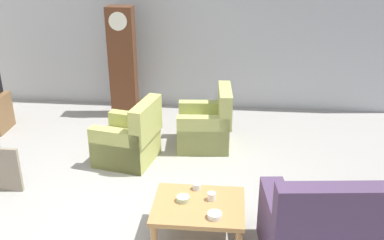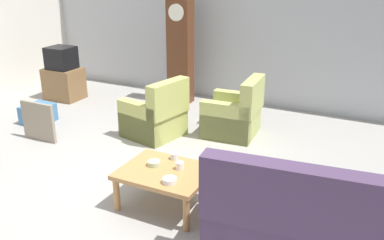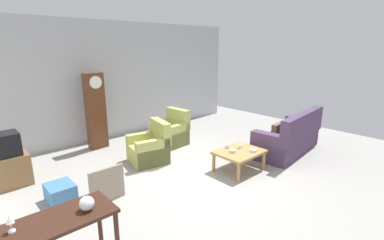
{
  "view_description": "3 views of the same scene",
  "coord_description": "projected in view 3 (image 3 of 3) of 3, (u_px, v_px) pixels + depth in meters",
  "views": [
    {
      "loc": [
        0.99,
        -4.22,
        3.1
      ],
      "look_at": [
        0.49,
        1.1,
        0.76
      ],
      "focal_mm": 41.6,
      "sensor_mm": 36.0,
      "label": 1
    },
    {
      "loc": [
        2.78,
        -3.85,
        2.57
      ],
      "look_at": [
        0.6,
        0.5,
        0.71
      ],
      "focal_mm": 39.58,
      "sensor_mm": 36.0,
      "label": 2
    },
    {
      "loc": [
        -3.7,
        -3.68,
        2.53
      ],
      "look_at": [
        0.66,
        1.1,
        0.82
      ],
      "focal_mm": 26.15,
      "sensor_mm": 36.0,
      "label": 3
    }
  ],
  "objects": [
    {
      "name": "bowl_shallow_green",
      "position": [
        233.0,
        151.0,
        5.71
      ],
      "size": [
        0.14,
        0.14,
        0.05
      ],
      "primitive_type": "cylinder",
      "color": "#B2C69E",
      "rests_on": "coffee_table_wood"
    },
    {
      "name": "glass_dome_cloche",
      "position": [
        87.0,
        203.0,
        3.07
      ],
      "size": [
        0.16,
        0.16,
        0.16
      ],
      "primitive_type": "sphere",
      "color": "silver",
      "rests_on": "console_table_dark"
    },
    {
      "name": "coffee_table_wood",
      "position": [
        239.0,
        154.0,
        5.81
      ],
      "size": [
        0.96,
        0.76,
        0.43
      ],
      "color": "#B27F47",
      "rests_on": "ground_plane"
    },
    {
      "name": "wine_glass_mid",
      "position": [
        10.0,
        221.0,
        2.69
      ],
      "size": [
        0.08,
        0.08,
        0.19
      ],
      "color": "silver",
      "rests_on": "console_table_dark"
    },
    {
      "name": "cup_white_porcelain",
      "position": [
        240.0,
        146.0,
        5.93
      ],
      "size": [
        0.09,
        0.09,
        0.08
      ],
      "primitive_type": "cylinder",
      "color": "white",
      "rests_on": "coffee_table_wood"
    },
    {
      "name": "armchair_olive_far",
      "position": [
        171.0,
        133.0,
        7.38
      ],
      "size": [
        0.84,
        0.81,
        0.92
      ],
      "color": "tan",
      "rests_on": "ground_plane"
    },
    {
      "name": "armchair_olive_near",
      "position": [
        150.0,
        149.0,
        6.27
      ],
      "size": [
        0.93,
        0.91,
        0.92
      ],
      "color": "tan",
      "rests_on": "ground_plane"
    },
    {
      "name": "ground_plane",
      "position": [
        204.0,
        175.0,
        5.68
      ],
      "size": [
        10.4,
        10.4,
        0.0
      ],
      "primitive_type": "plane",
      "color": "#999691"
    },
    {
      "name": "tv_stand_cabinet",
      "position": [
        9.0,
        170.0,
        5.18
      ],
      "size": [
        0.68,
        0.52,
        0.6
      ],
      "primitive_type": "cube",
      "color": "brown",
      "rests_on": "ground_plane"
    },
    {
      "name": "garage_door_wall",
      "position": [
        115.0,
        80.0,
        7.84
      ],
      "size": [
        8.4,
        0.16,
        3.2
      ],
      "primitive_type": "cube",
      "color": "#ADAFB5",
      "rests_on": "ground_plane"
    },
    {
      "name": "framed_picture_leaning",
      "position": [
        107.0,
        185.0,
        4.64
      ],
      "size": [
        0.6,
        0.05,
        0.6
      ],
      "primitive_type": "cube",
      "color": "gray",
      "rests_on": "ground_plane"
    },
    {
      "name": "grandfather_clock",
      "position": [
        96.0,
        111.0,
        7.0
      ],
      "size": [
        0.44,
        0.3,
        1.91
      ],
      "color": "#562D19",
      "rests_on": "ground_plane"
    },
    {
      "name": "couch_floral",
      "position": [
        289.0,
        138.0,
        6.82
      ],
      "size": [
        2.18,
        1.1,
        1.04
      ],
      "color": "#4C3856",
      "rests_on": "ground_plane"
    },
    {
      "name": "cup_blue_rimmed",
      "position": [
        228.0,
        146.0,
        5.96
      ],
      "size": [
        0.09,
        0.09,
        0.07
      ],
      "primitive_type": "cylinder",
      "color": "silver",
      "rests_on": "coffee_table_wood"
    },
    {
      "name": "storage_box_blue",
      "position": [
        60.0,
        193.0,
        4.69
      ],
      "size": [
        0.42,
        0.48,
        0.3
      ],
      "primitive_type": "cube",
      "color": "teal",
      "rests_on": "ground_plane"
    },
    {
      "name": "tv_crt",
      "position": [
        4.0,
        145.0,
        5.05
      ],
      "size": [
        0.48,
        0.44,
        0.42
      ],
      "primitive_type": "cube",
      "color": "black",
      "rests_on": "tv_stand_cabinet"
    },
    {
      "name": "bowl_white_stacked",
      "position": [
        253.0,
        150.0,
        5.75
      ],
      "size": [
        0.15,
        0.15,
        0.05
      ],
      "primitive_type": "cylinder",
      "color": "white",
      "rests_on": "coffee_table_wood"
    },
    {
      "name": "console_table_dark",
      "position": [
        52.0,
        231.0,
        2.92
      ],
      "size": [
        1.3,
        0.56,
        0.78
      ],
      "color": "#381E14",
      "rests_on": "ground_plane"
    }
  ]
}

